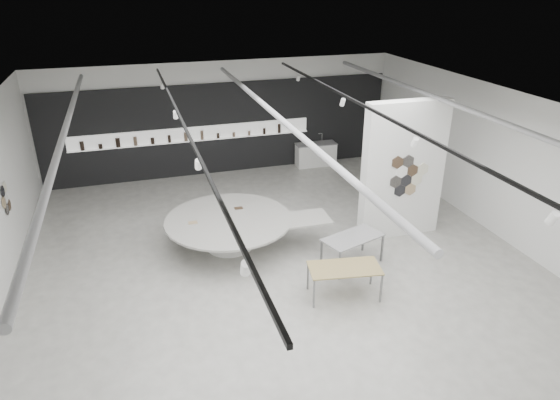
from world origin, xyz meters
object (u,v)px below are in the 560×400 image
object	(u,v)px
sample_table_wood	(345,269)
kitchen_counter	(316,154)
partition_column	(403,171)
sample_table_stone	(353,239)
display_island	(232,228)

from	to	relation	value
sample_table_wood	kitchen_counter	bearing A→B (deg)	73.41
partition_column	sample_table_stone	bearing A→B (deg)	-149.26
display_island	partition_column	bearing A→B (deg)	-5.39
partition_column	kitchen_counter	size ratio (longest dim) A/B	2.44
display_island	sample_table_wood	size ratio (longest dim) A/B	2.55
kitchen_counter	sample_table_stone	bearing A→B (deg)	-102.27
partition_column	sample_table_wood	size ratio (longest dim) A/B	2.23
sample_table_wood	sample_table_stone	world-z (taller)	sample_table_stone
partition_column	sample_table_stone	xyz separation A→B (m)	(-1.82, -1.08, -1.12)
partition_column	display_island	size ratio (longest dim) A/B	0.88
sample_table_stone	sample_table_wood	bearing A→B (deg)	-122.16
partition_column	kitchen_counter	bearing A→B (deg)	92.20
partition_column	kitchen_counter	world-z (taller)	partition_column
partition_column	sample_table_stone	size ratio (longest dim) A/B	2.25
sample_table_stone	kitchen_counter	xyz separation A→B (m)	(1.60, 6.63, -0.26)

